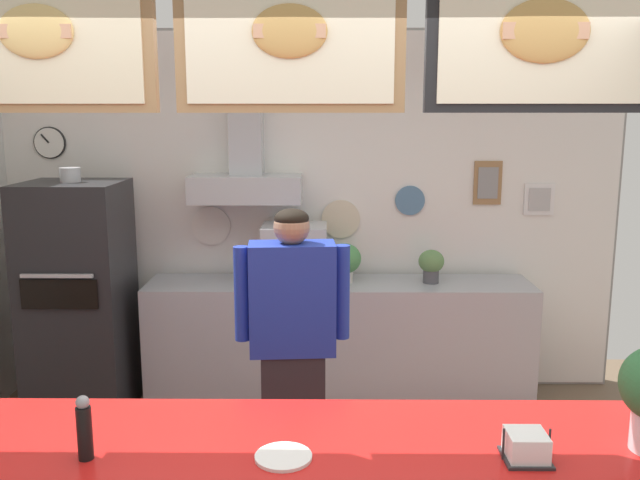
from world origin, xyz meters
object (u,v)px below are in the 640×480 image
Objects in this scene: pizza_oven at (79,300)px; potted_rosemary at (344,260)px; pepper_grinder at (84,428)px; shop_worker at (293,352)px; napkin_holder at (526,447)px; condiment_plate at (283,457)px; potted_basil at (431,264)px; espresso_machine at (295,255)px.

pizza_oven reaches higher than potted_rosemary.
shop_worker is at bearing 66.23° from pepper_grinder.
shop_worker reaches higher than napkin_holder.
condiment_plate is at bearing -57.67° from pizza_oven.
potted_basil is at bearing 4.34° from pizza_oven.
shop_worker is at bearing -87.86° from espresso_machine.
potted_basil is at bearing 60.51° from pepper_grinder.
pepper_grinder reaches higher than potted_basil.
shop_worker reaches higher than espresso_machine.
pepper_grinder is (-0.62, -1.40, 0.25)m from shop_worker.
shop_worker is 3.53× the size of espresso_machine.
condiment_plate is (-0.91, -2.77, -0.03)m from potted_basil.
pepper_grinder reaches higher than napkin_holder.
potted_basil is at bearing -1.02° from potted_rosemary.
pepper_grinder is (-0.93, -2.79, 0.05)m from potted_rosemary.
napkin_holder is (2.44, -2.58, 0.23)m from pizza_oven.
pepper_grinder is at bearing -108.47° from potted_rosemary.
espresso_machine is 1.63× the size of potted_rosemary.
espresso_machine is 2.81m from pepper_grinder.
potted_rosemary is 1.52× the size of condiment_plate.
condiment_plate is at bearing 87.33° from shop_worker.
condiment_plate is (-0.81, -0.00, -0.04)m from napkin_holder.
espresso_machine is at bearing 108.07° from napkin_holder.
potted_basil is at bearing 71.73° from condiment_plate.
napkin_holder is at bearing -71.93° from espresso_machine.
condiment_plate is (0.04, -1.40, 0.14)m from shop_worker.
pepper_grinder is (-0.57, -2.75, -0.00)m from espresso_machine.
pepper_grinder is (0.97, -2.59, 0.29)m from pizza_oven.
pizza_oven reaches higher than shop_worker.
pizza_oven is at bearing 110.66° from pepper_grinder.
pizza_oven reaches higher than condiment_plate.
napkin_holder reaches higher than condiment_plate.
espresso_machine is 2.75m from condiment_plate.
pepper_grinder reaches higher than condiment_plate.
shop_worker is 10.50× the size of napkin_holder.
potted_rosemary is 1.82× the size of napkin_holder.
pizza_oven is at bearing -173.78° from espresso_machine.
pepper_grinder is at bearing 61.97° from shop_worker.
espresso_machine reaches higher than potted_rosemary.
pizza_oven reaches higher than potted_basil.
potted_basil reaches higher than napkin_holder.
shop_worker reaches higher than pepper_grinder.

